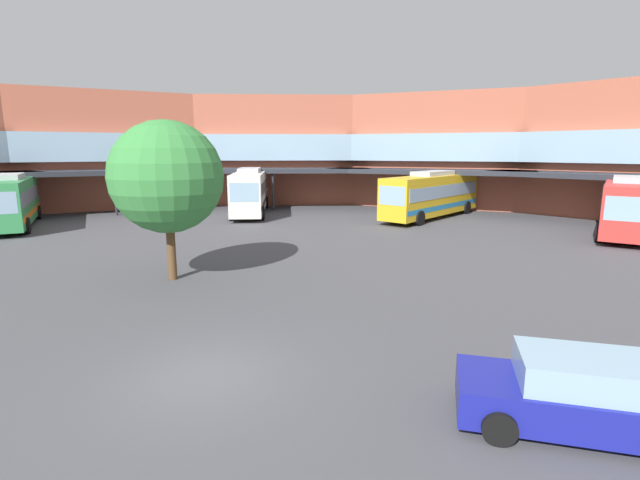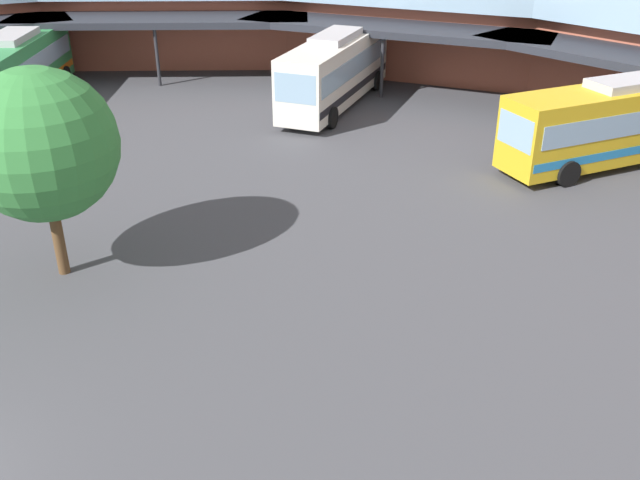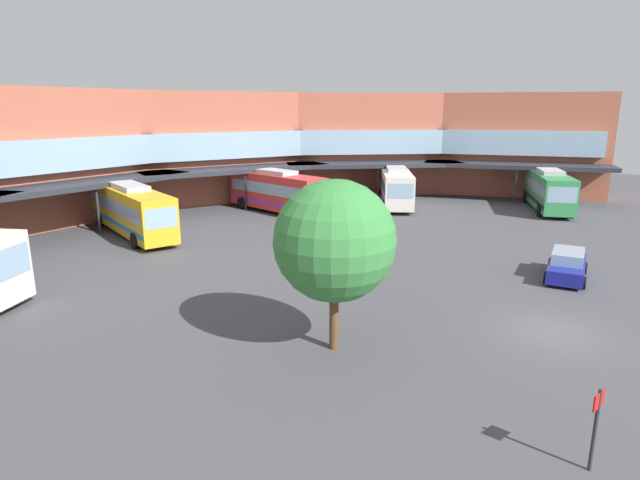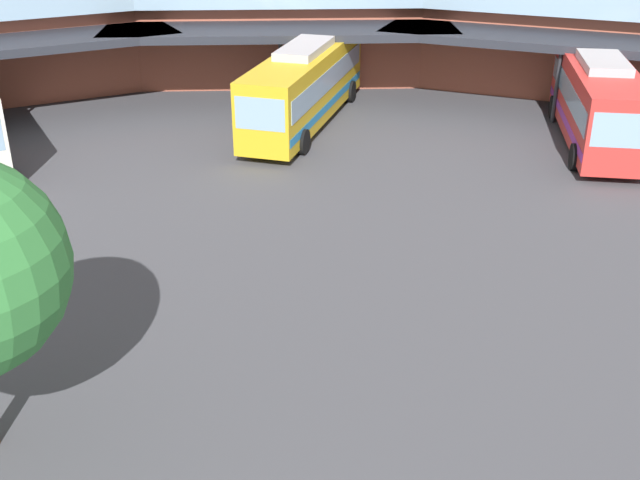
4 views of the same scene
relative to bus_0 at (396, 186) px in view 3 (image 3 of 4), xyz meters
name	(u,v)px [view 3 (image 3 of 4)]	position (x,y,z in m)	size (l,w,h in m)	color
ground_plane	(552,332)	(-22.80, -18.56, -1.86)	(126.83, 126.83, 0.00)	#47474C
station_building	(145,166)	(-22.80, 7.30, 3.49)	(84.42, 40.71, 10.66)	#AD5942
bus_0	(396,186)	(0.00, 0.00, 0.00)	(10.21, 7.42, 3.68)	silver
bus_1	(277,191)	(-8.91, 7.35, 0.06)	(4.53, 10.80, 3.80)	red
bus_3	(549,190)	(5.97, -12.50, 0.02)	(10.70, 6.42, 3.71)	#338C4C
bus_4	(131,209)	(-21.67, 10.81, 0.05)	(6.26, 12.41, 3.78)	gold
parked_car	(567,265)	(-14.70, -17.70, -1.12)	(4.59, 2.44, 1.53)	navy
plaza_tree	(335,241)	(-29.22, -11.82, 2.47)	(4.62, 4.62, 6.65)	brown
stop_sign_post	(596,421)	(-31.45, -21.16, -0.43)	(0.59, 0.20, 2.33)	#2D2D33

